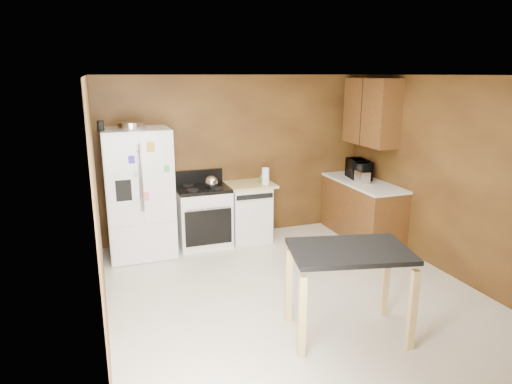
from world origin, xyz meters
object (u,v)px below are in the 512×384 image
kettle (211,182)px  green_canister (263,178)px  gas_range (203,215)px  roasting_pan (132,125)px  paper_towel (265,176)px  refrigerator (139,193)px  microwave (359,170)px  dishwasher (248,211)px  toaster (362,177)px  pen_cup (101,126)px  island (349,263)px

kettle → green_canister: bearing=12.8°
gas_range → roasting_pan: bearing=-174.4°
paper_towel → gas_range: 1.11m
refrigerator → gas_range: refrigerator is taller
microwave → roasting_pan: bearing=96.3°
dishwasher → roasting_pan: bearing=-176.0°
toaster → gas_range: (-2.37, 0.54, -0.53)m
roasting_pan → toaster: bearing=-7.7°
roasting_pan → pen_cup: bearing=-164.4°
roasting_pan → refrigerator: size_ratio=0.21×
green_canister → refrigerator: 1.90m
roasting_pan → gas_range: size_ratio=0.34×
roasting_pan → paper_towel: bearing=-0.8°
microwave → refrigerator: bearing=95.7°
toaster → island: 2.83m
paper_towel → gas_range: (-0.95, 0.12, -0.56)m
refrigerator → roasting_pan: bearing=-143.0°
island → paper_towel: bearing=86.3°
pen_cup → refrigerator: bearing=18.1°
refrigerator → green_canister: bearing=4.0°
green_canister → pen_cup: bearing=-173.2°
kettle → green_canister: 0.89m
paper_towel → island: (-0.18, -2.75, -0.26)m
pen_cup → gas_range: bearing=8.6°
dishwasher → island: island is taller
microwave → gas_range: (-2.47, 0.27, -0.58)m
pen_cup → green_canister: (2.33, 0.28, -0.92)m
kettle → refrigerator: 1.03m
toaster → dishwasher: size_ratio=0.28×
pen_cup → kettle: (1.46, 0.08, -0.87)m
dishwasher → toaster: bearing=-19.1°
roasting_pan → gas_range: 1.68m
island → refrigerator: bearing=120.9°
pen_cup → kettle: bearing=3.1°
kettle → island: kettle is taller
green_canister → island: size_ratio=0.08×
microwave → refrigerator: (-3.38, 0.21, -0.14)m
paper_towel → toaster: size_ratio=1.04×
toaster → island: (-1.59, -2.33, -0.23)m
roasting_pan → green_canister: bearing=4.9°
paper_towel → green_canister: paper_towel is taller
refrigerator → pen_cup: bearing=-161.9°
pen_cup → island: pen_cup is taller
green_canister → toaster: toaster is taller
microwave → gas_range: bearing=93.1°
roasting_pan → green_canister: size_ratio=3.56×
kettle → paper_towel: size_ratio=0.73×
refrigerator → dishwasher: (1.63, 0.09, -0.45)m
kettle → paper_towel: paper_towel is taller
toaster → gas_range: gas_range is taller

